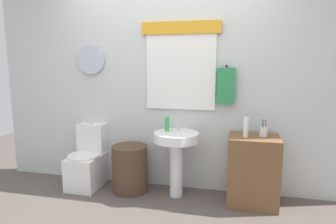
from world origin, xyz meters
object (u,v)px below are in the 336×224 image
at_px(toilet, 88,163).
at_px(toothbrush_cup, 264,131).
at_px(soap_bottle, 167,124).
at_px(lotion_bottle, 246,127).
at_px(wooden_cabinet, 253,170).
at_px(laundry_hamper, 130,169).
at_px(pedestal_sink, 176,148).

height_order(toilet, toothbrush_cup, toothbrush_cup).
xyz_separation_m(soap_bottle, lotion_bottle, (0.87, -0.09, 0.03)).
height_order(wooden_cabinet, lotion_bottle, lotion_bottle).
xyz_separation_m(laundry_hamper, pedestal_sink, (0.56, 0.00, 0.29)).
bearing_deg(pedestal_sink, wooden_cabinet, 0.00).
xyz_separation_m(laundry_hamper, soap_bottle, (0.44, 0.05, 0.55)).
bearing_deg(soap_bottle, laundry_hamper, -173.56).
bearing_deg(pedestal_sink, toothbrush_cup, 1.21).
bearing_deg(lotion_bottle, toothbrush_cup, 18.03).
xyz_separation_m(laundry_hamper, toothbrush_cup, (1.50, 0.02, 0.53)).
distance_m(wooden_cabinet, lotion_bottle, 0.49).
height_order(wooden_cabinet, soap_bottle, soap_bottle).
relative_size(pedestal_sink, soap_bottle, 4.58).
xyz_separation_m(toilet, toothbrush_cup, (2.06, -0.02, 0.51)).
distance_m(pedestal_sink, wooden_cabinet, 0.86).
bearing_deg(toothbrush_cup, toilet, 179.53).
bearing_deg(toilet, laundry_hamper, -3.68).
bearing_deg(toothbrush_cup, wooden_cabinet, -167.87).
height_order(toilet, laundry_hamper, toilet).
xyz_separation_m(toilet, wooden_cabinet, (1.97, -0.04, 0.08)).
xyz_separation_m(toilet, lotion_bottle, (1.88, -0.08, 0.56)).
bearing_deg(toothbrush_cup, soap_bottle, 178.35).
height_order(toilet, lotion_bottle, lotion_bottle).
xyz_separation_m(pedestal_sink, lotion_bottle, (0.75, -0.04, 0.29)).
height_order(pedestal_sink, soap_bottle, soap_bottle).
bearing_deg(pedestal_sink, laundry_hamper, 180.00).
distance_m(laundry_hamper, toothbrush_cup, 1.59).
xyz_separation_m(soap_bottle, toothbrush_cup, (1.05, -0.03, -0.02)).
relative_size(pedestal_sink, wooden_cabinet, 0.99).
bearing_deg(soap_bottle, lotion_bottle, -5.91).
relative_size(lotion_bottle, toothbrush_cup, 1.14).
bearing_deg(lotion_bottle, toilet, 177.67).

